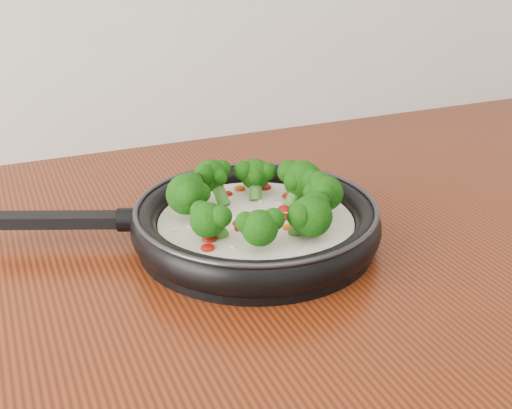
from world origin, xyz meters
name	(u,v)px	position (x,y,z in m)	size (l,w,h in m)	color
skillet	(254,219)	(-0.12, 1.10, 0.93)	(0.48, 0.38, 0.09)	black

